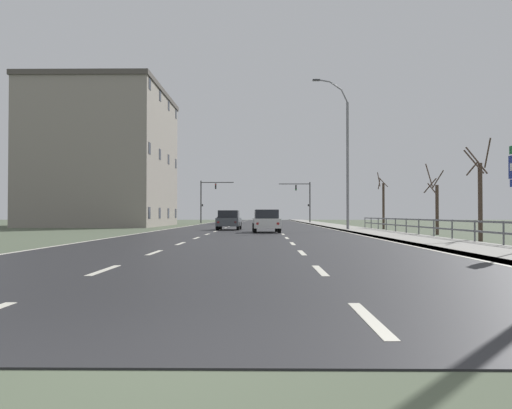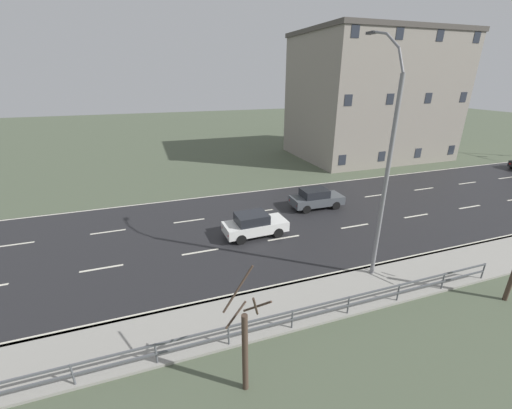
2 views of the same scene
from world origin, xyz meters
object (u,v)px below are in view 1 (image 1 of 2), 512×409
traffic_signal_right (304,196)px  car_near_left (266,221)px  traffic_signal_left (207,195)px  car_mid_centre (224,218)px  brick_building (105,158)px  car_distant (229,220)px  street_lamp_midground (345,156)px

traffic_signal_right → car_near_left: (-5.77, -41.12, -3.08)m
traffic_signal_left → car_mid_centre: (3.06, -6.81, -3.23)m
brick_building → traffic_signal_right: bearing=40.5°
car_distant → street_lamp_midground: bearing=-9.9°
car_near_left → brick_building: size_ratio=0.23×
traffic_signal_right → car_mid_centre: bearing=-148.2°
street_lamp_midground → car_distant: bearing=169.0°
traffic_signal_left → car_near_left: 42.03m
car_distant → traffic_signal_left: bearing=100.0°
street_lamp_midground → car_near_left: 8.97m
traffic_signal_right → car_near_left: 41.64m
brick_building → car_distant: bearing=-46.5°
traffic_signal_left → car_mid_centre: bearing=-65.8°
traffic_signal_right → car_mid_centre: (-11.10, -6.88, -3.08)m
traffic_signal_right → car_near_left: size_ratio=1.42×
street_lamp_midground → car_mid_centre: street_lamp_midground is taller
traffic_signal_left → car_distant: traffic_signal_left is taller
traffic_signal_right → traffic_signal_left: traffic_signal_left is taller
traffic_signal_left → brick_building: size_ratio=0.34×
traffic_signal_left → car_near_left: size_ratio=1.48×
car_distant → car_near_left: 6.82m
car_mid_centre → car_distant: bearing=-86.4°
traffic_signal_right → car_mid_centre: traffic_signal_right is taller
street_lamp_midground → brick_building: size_ratio=0.65×
traffic_signal_right → traffic_signal_left: (-14.16, -0.07, 0.15)m
traffic_signal_right → brick_building: 30.64m
traffic_signal_right → brick_building: bearing=-139.5°
traffic_signal_left → car_near_left: (8.38, -41.05, -3.23)m
street_lamp_midground → traffic_signal_right: size_ratio=1.97×
traffic_signal_right → car_distant: size_ratio=1.44×
car_near_left → car_mid_centre: bearing=96.4°
traffic_signal_left → brick_building: (-9.00, -19.69, 3.34)m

